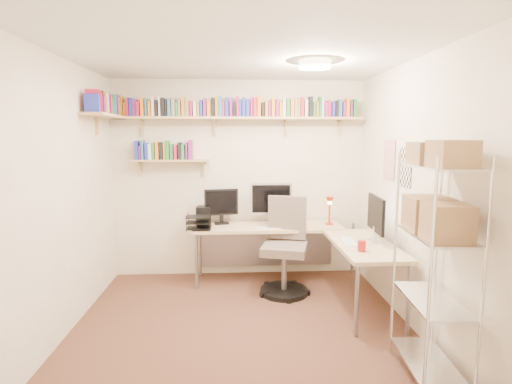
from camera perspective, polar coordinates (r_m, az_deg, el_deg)
ground at (r=4.04m, az=-2.02°, el=-18.42°), size 3.20×3.20×0.00m
room_shell at (r=3.63m, az=-2.06°, el=4.06°), size 3.24×3.04×2.52m
wall_shelves at (r=4.94m, az=-7.48°, el=10.57°), size 3.12×1.09×0.80m
corner_desk at (r=4.73m, az=3.56°, el=-5.48°), size 2.17×1.80×1.23m
office_chair at (r=4.67m, az=4.19°, el=-8.66°), size 0.60×0.61×1.10m
wire_rack at (r=3.09m, az=24.44°, el=-2.35°), size 0.42×0.75×1.77m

